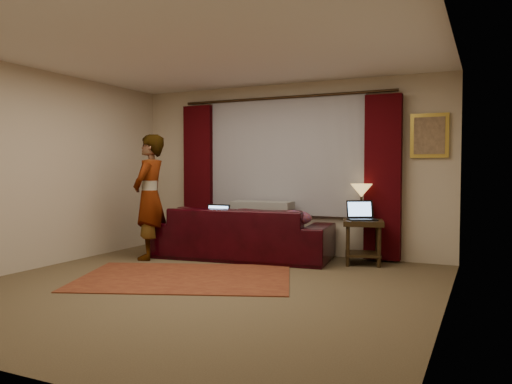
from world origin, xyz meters
TOP-DOWN VIEW (x-y plane):
  - floor at (0.00, 0.00)m, footprint 5.00×5.00m
  - ceiling at (0.00, 0.00)m, footprint 5.00×5.00m
  - wall_back at (0.00, 2.50)m, footprint 5.00×0.02m
  - wall_left at (-2.50, 0.00)m, footprint 0.02×5.00m
  - wall_right at (2.50, 0.00)m, footprint 0.02×5.00m
  - sheer_curtain at (0.00, 2.44)m, footprint 2.50×0.05m
  - drape_left at (-1.50, 2.39)m, footprint 0.50×0.14m
  - drape_right at (1.50, 2.39)m, footprint 0.50×0.14m
  - curtain_rod at (0.00, 2.39)m, footprint 0.04×0.04m
  - picture_frame at (2.10, 2.47)m, footprint 0.50×0.04m
  - sofa at (-0.40, 1.81)m, footprint 2.66×1.38m
  - throw_blanket at (-0.23, 2.13)m, footprint 0.93×0.42m
  - clothing_pile at (0.43, 1.71)m, footprint 0.52×0.41m
  - laptop_sofa at (-0.73, 1.53)m, footprint 0.37×0.40m
  - area_rug at (-0.42, 0.32)m, footprint 2.91×2.44m
  - end_table at (1.30, 2.07)m, footprint 0.64×0.64m
  - tiffany_lamp at (1.24, 2.23)m, footprint 0.39×0.39m
  - laptop_table at (1.31, 2.01)m, footprint 0.51×0.52m
  - person at (-1.58, 1.18)m, footprint 0.62×0.62m

SIDE VIEW (x-z plane):
  - floor at x=0.00m, z-range -0.01..0.00m
  - area_rug at x=-0.42m, z-range 0.00..0.01m
  - end_table at x=1.30m, z-range 0.00..0.61m
  - sofa at x=-0.40m, z-range 0.00..1.03m
  - clothing_pile at x=0.43m, z-range 0.52..0.73m
  - laptop_sofa at x=-0.73m, z-range 0.52..0.78m
  - laptop_table at x=1.31m, z-range 0.61..0.87m
  - tiffany_lamp at x=1.24m, z-range 0.61..1.09m
  - person at x=-1.58m, z-range 0.00..1.79m
  - throw_blanket at x=-0.23m, z-range 0.98..1.09m
  - drape_left at x=-1.50m, z-range 0.03..2.33m
  - drape_right at x=1.50m, z-range 0.03..2.33m
  - wall_back at x=0.00m, z-range 0.00..2.60m
  - wall_left at x=-2.50m, z-range 0.00..2.60m
  - wall_right at x=2.50m, z-range 0.00..2.60m
  - sheer_curtain at x=0.00m, z-range 0.60..2.40m
  - picture_frame at x=2.10m, z-range 1.45..2.05m
  - curtain_rod at x=0.00m, z-range 0.68..4.08m
  - ceiling at x=0.00m, z-range 2.59..2.61m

